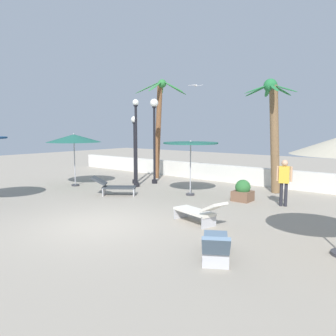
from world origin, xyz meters
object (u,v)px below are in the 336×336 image
planter (243,191)px  guest_0 (284,178)px  patio_umbrella_0 (74,138)px  palm_tree_1 (273,123)px  lamp_post_1 (136,140)px  lamp_post_2 (135,144)px  lounge_chair_2 (114,186)px  palm_tree_0 (159,118)px  patio_umbrella_2 (191,145)px  lamp_post_0 (154,128)px  lounge_chair_0 (216,244)px  lounge_chair_1 (199,211)px  seagull_0 (196,85)px

planter → guest_0: bearing=4.6°
patio_umbrella_0 → palm_tree_1: 9.44m
lamp_post_1 → lamp_post_2: (-0.77, 0.67, -0.25)m
lamp_post_2 → lounge_chair_2: bearing=-61.6°
palm_tree_0 → planter: 7.56m
patio_umbrella_2 → planter: 2.90m
palm_tree_1 → planter: size_ratio=5.91×
lamp_post_0 → lounge_chair_2: size_ratio=2.41×
lamp_post_1 → patio_umbrella_2: bearing=-0.7°
lounge_chair_0 → lounge_chair_2: lounge_chair_0 is taller
lamp_post_0 → lounge_chair_0: 10.68m
palm_tree_1 → planter: 3.67m
lounge_chair_2 → guest_0: guest_0 is taller
palm_tree_0 → palm_tree_1: 6.62m
lamp_post_1 → guest_0: size_ratio=2.47×
patio_umbrella_0 → planter: 8.57m
lounge_chair_0 → patio_umbrella_0: bearing=160.0°
palm_tree_1 → lamp_post_2: bearing=-161.7°
lounge_chair_0 → lounge_chair_1: bearing=131.1°
lounge_chair_0 → lounge_chair_2: size_ratio=1.05×
patio_umbrella_0 → palm_tree_0: palm_tree_0 is taller
lounge_chair_0 → palm_tree_1: bearing=104.3°
patio_umbrella_0 → lamp_post_1: bearing=34.8°
lounge_chair_2 → palm_tree_1: bearing=45.1°
lamp_post_2 → lounge_chair_2: 3.61m
lounge_chair_1 → lamp_post_1: bearing=150.2°
lamp_post_2 → planter: (6.30, -0.33, -1.69)m
lamp_post_2 → guest_0: (7.88, -0.20, -1.02)m
lounge_chair_2 → lamp_post_0: bearing=101.8°
palm_tree_0 → lamp_post_0: size_ratio=1.28×
guest_0 → planter: (-1.57, -0.13, -0.66)m
patio_umbrella_0 → lounge_chair_1: patio_umbrella_0 is taller
palm_tree_0 → patio_umbrella_0: bearing=-109.4°
patio_umbrella_0 → guest_0: (9.64, 2.24, -1.32)m
palm_tree_0 → lamp_post_2: size_ratio=1.60×
patio_umbrella_0 → seagull_0: seagull_0 is taller
lamp_post_0 → lounge_chair_0: bearing=-41.3°
palm_tree_1 → lounge_chair_2: bearing=-134.9°
palm_tree_1 → lamp_post_2: palm_tree_1 is taller
patio_umbrella_2 → lamp_post_0: size_ratio=0.54×
lamp_post_1 → lounge_chair_2: lamp_post_1 is taller
lamp_post_1 → lamp_post_2: lamp_post_1 is taller
seagull_0 → planter: seagull_0 is taller
lounge_chair_1 → palm_tree_0: bearing=137.9°
patio_umbrella_2 → lamp_post_1: lamp_post_1 is taller
palm_tree_0 → lamp_post_1: (0.92, -2.82, -1.11)m
lamp_post_0 → guest_0: size_ratio=2.53×
lamp_post_0 → seagull_0: bearing=98.8°
patio_umbrella_2 → lamp_post_2: bearing=170.0°
planter → palm_tree_1: bearing=86.4°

